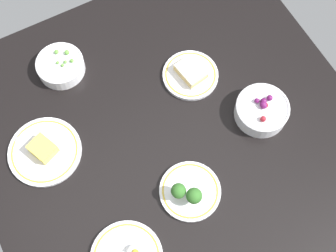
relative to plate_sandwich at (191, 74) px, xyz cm
name	(u,v)px	position (x,y,z in cm)	size (l,w,h in cm)	color
dining_table	(168,131)	(14.87, 12.69, -3.35)	(114.12, 109.65, 4.00)	black
plate_sandwich	(191,74)	(0.00, 0.00, 0.00)	(17.78, 17.78, 4.46)	silver
plate_cheese	(44,151)	(50.76, 2.23, -0.20)	(21.80, 21.80, 4.95)	silver
plate_broccoli	(189,192)	(19.07, 33.43, 0.73)	(17.72, 17.72, 8.29)	silver
bowl_berries	(262,110)	(-12.45, 21.78, 1.65)	(16.28, 16.28, 7.21)	silver
bowl_peas	(61,66)	(35.31, -21.48, 1.20)	(15.16, 15.16, 5.90)	silver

